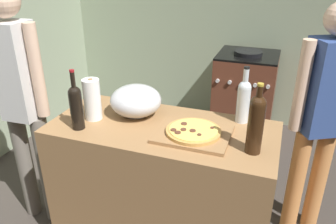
% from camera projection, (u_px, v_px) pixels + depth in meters
% --- Properties ---
extents(ground_plane, '(4.48, 3.46, 0.02)m').
position_uv_depth(ground_plane, '(198.00, 186.00, 2.90)').
color(ground_plane, '#3F3833').
extents(kitchen_wall_rear, '(4.48, 0.10, 2.60)m').
position_uv_depth(kitchen_wall_rear, '(239.00, 5.00, 3.60)').
color(kitchen_wall_rear, '#99A889').
rests_on(kitchen_wall_rear, ground_plane).
extents(counter, '(1.32, 0.60, 0.90)m').
position_uv_depth(counter, '(163.00, 189.00, 2.15)').
color(counter, '#9E7247').
rests_on(counter, ground_plane).
extents(cutting_board, '(0.40, 0.32, 0.02)m').
position_uv_depth(cutting_board, '(193.00, 134.00, 1.85)').
color(cutting_board, '#9E7247').
rests_on(cutting_board, counter).
extents(pizza, '(0.30, 0.30, 0.03)m').
position_uv_depth(pizza, '(193.00, 131.00, 1.84)').
color(pizza, tan).
rests_on(pizza, cutting_board).
extents(mixing_bowl, '(0.31, 0.31, 0.19)m').
position_uv_depth(mixing_bowl, '(136.00, 101.00, 2.06)').
color(mixing_bowl, '#B2B2B7').
rests_on(mixing_bowl, counter).
extents(paper_towel_roll, '(0.10, 0.10, 0.25)m').
position_uv_depth(paper_towel_roll, '(92.00, 99.00, 2.00)').
color(paper_towel_roll, white).
rests_on(paper_towel_roll, counter).
extents(wine_bottle_green, '(0.08, 0.08, 0.34)m').
position_uv_depth(wine_bottle_green, '(244.00, 99.00, 1.96)').
color(wine_bottle_green, silver).
rests_on(wine_bottle_green, counter).
extents(wine_bottle_clear, '(0.07, 0.07, 0.35)m').
position_uv_depth(wine_bottle_clear, '(76.00, 105.00, 1.88)').
color(wine_bottle_clear, black).
rests_on(wine_bottle_clear, counter).
extents(wine_bottle_amber, '(0.08, 0.08, 0.37)m').
position_uv_depth(wine_bottle_amber, '(256.00, 122.00, 1.64)').
color(wine_bottle_amber, '#331E0F').
rests_on(wine_bottle_amber, counter).
extents(stove, '(0.60, 0.60, 0.93)m').
position_uv_depth(stove, '(244.00, 95.00, 3.56)').
color(stove, brown).
rests_on(stove, ground_plane).
extents(person_in_stripes, '(0.38, 0.21, 1.66)m').
position_uv_depth(person_in_stripes, '(22.00, 98.00, 2.18)').
color(person_in_stripes, slate).
rests_on(person_in_stripes, ground_plane).
extents(person_in_red, '(0.36, 0.29, 1.58)m').
position_uv_depth(person_in_red, '(321.00, 113.00, 2.09)').
color(person_in_red, '#D88C4C').
rests_on(person_in_red, ground_plane).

